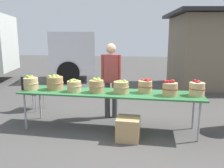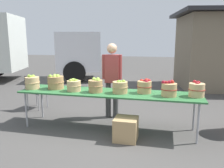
{
  "view_description": "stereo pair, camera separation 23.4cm",
  "coord_description": "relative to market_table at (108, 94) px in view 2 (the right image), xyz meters",
  "views": [
    {
      "loc": [
        0.83,
        -4.18,
        1.74
      ],
      "look_at": [
        0.0,
        0.3,
        0.85
      ],
      "focal_mm": 36.26,
      "sensor_mm": 36.0,
      "label": 1
    },
    {
      "loc": [
        1.06,
        -4.13,
        1.74
      ],
      "look_at": [
        0.0,
        0.3,
        0.85
      ],
      "focal_mm": 36.26,
      "sensor_mm": 36.0,
      "label": 2
    }
  ],
  "objects": [
    {
      "name": "ground_plane",
      "position": [
        0.0,
        0.0,
        -0.72
      ],
      "size": [
        40.0,
        40.0,
        0.0
      ],
      "primitive_type": "plane",
      "color": "#474442"
    },
    {
      "name": "market_table",
      "position": [
        0.0,
        0.0,
        0.0
      ],
      "size": [
        3.5,
        0.76,
        0.75
      ],
      "color": "#2D6B38",
      "rests_on": "ground"
    },
    {
      "name": "apple_basket_green_0",
      "position": [
        -1.6,
        -0.07,
        0.16
      ],
      "size": [
        0.3,
        0.3,
        0.29
      ],
      "color": "tan",
      "rests_on": "market_table"
    },
    {
      "name": "apple_basket_green_1",
      "position": [
        -1.13,
        0.04,
        0.17
      ],
      "size": [
        0.34,
        0.34,
        0.31
      ],
      "color": "#A87F51",
      "rests_on": "market_table"
    },
    {
      "name": "apple_basket_green_2",
      "position": [
        -0.68,
        -0.08,
        0.15
      ],
      "size": [
        0.29,
        0.29,
        0.26
      ],
      "color": "tan",
      "rests_on": "market_table"
    },
    {
      "name": "apple_basket_green_3",
      "position": [
        -0.24,
        -0.06,
        0.16
      ],
      "size": [
        0.29,
        0.29,
        0.29
      ],
      "color": "#A87F51",
      "rests_on": "market_table"
    },
    {
      "name": "apple_basket_green_4",
      "position": [
        0.24,
        -0.03,
        0.15
      ],
      "size": [
        0.3,
        0.3,
        0.25
      ],
      "color": "tan",
      "rests_on": "market_table"
    },
    {
      "name": "apple_basket_red_0",
      "position": [
        0.69,
        0.08,
        0.16
      ],
      "size": [
        0.28,
        0.28,
        0.29
      ],
      "color": "tan",
      "rests_on": "market_table"
    },
    {
      "name": "apple_basket_red_1",
      "position": [
        1.13,
        -0.07,
        0.16
      ],
      "size": [
        0.29,
        0.29,
        0.29
      ],
      "color": "tan",
      "rests_on": "market_table"
    },
    {
      "name": "apple_basket_red_2",
      "position": [
        1.61,
        0.01,
        0.16
      ],
      "size": [
        0.29,
        0.29,
        0.28
      ],
      "color": "tan",
      "rests_on": "market_table"
    },
    {
      "name": "vendor_adult",
      "position": [
        -0.09,
        0.68,
        0.26
      ],
      "size": [
        0.44,
        0.26,
        1.67
      ],
      "rotation": [
        0.0,
        0.0,
        3.28
      ],
      "color": "#3F3F3F",
      "rests_on": "ground"
    },
    {
      "name": "food_kiosk",
      "position": [
        3.09,
        4.93,
        0.67
      ],
      "size": [
        3.96,
        3.47,
        2.74
      ],
      "rotation": [
        0.0,
        0.0,
        0.18
      ],
      "color": "#726651",
      "rests_on": "ground"
    },
    {
      "name": "folding_chair",
      "position": [
        -2.13,
        0.84,
        -0.21
      ],
      "size": [
        0.45,
        0.45,
        0.86
      ],
      "rotation": [
        0.0,
        0.0,
        3.0
      ],
      "color": "black",
      "rests_on": "ground"
    },
    {
      "name": "produce_crate",
      "position": [
        0.42,
        -0.43,
        -0.52
      ],
      "size": [
        0.4,
        0.4,
        0.4
      ],
      "primitive_type": "cube",
      "color": "tan",
      "rests_on": "ground"
    }
  ]
}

